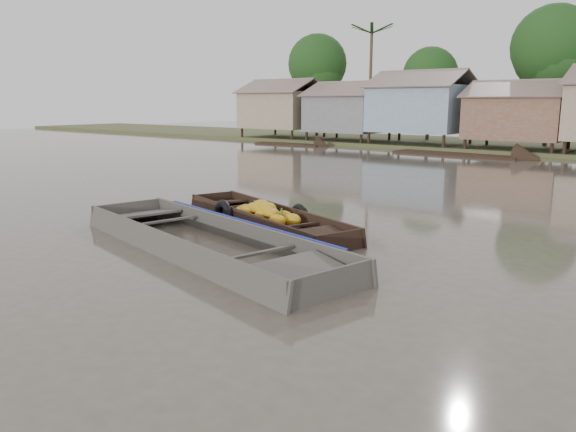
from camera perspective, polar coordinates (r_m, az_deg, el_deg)
The scene contains 3 objects.
ground at distance 11.05m, azimuth -4.37°, elevation -5.42°, with size 120.00×120.00×0.00m, color #4D463B.
banana_boat at distance 14.79m, azimuth -2.57°, elevation -0.23°, with size 6.56×3.48×0.92m.
viewer_boat at distance 12.49m, azimuth -8.24°, elevation -3.14°, with size 8.50×3.81×0.66m.
Camera 1 is at (7.23, -7.71, 3.23)m, focal length 35.00 mm.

